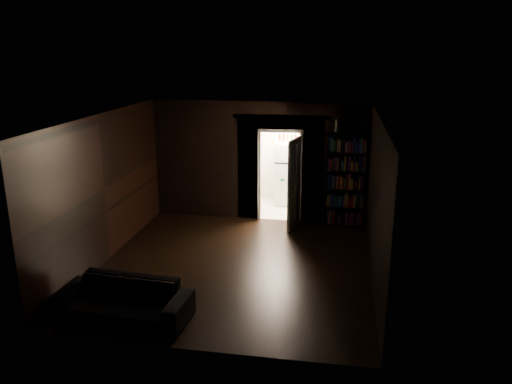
% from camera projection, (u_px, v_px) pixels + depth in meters
% --- Properties ---
extents(ground, '(5.50, 5.50, 0.00)m').
position_uv_depth(ground, '(235.00, 266.00, 9.39)').
color(ground, black).
rests_on(ground, ground).
extents(room_walls, '(5.02, 5.61, 2.84)m').
position_uv_depth(room_walls, '(245.00, 166.00, 9.94)').
color(room_walls, black).
rests_on(room_walls, ground).
extents(kitchen_alcove, '(2.20, 1.80, 2.60)m').
position_uv_depth(kitchen_alcove, '(285.00, 160.00, 12.64)').
color(kitchen_alcove, beige).
rests_on(kitchen_alcove, ground).
extents(sofa, '(2.09, 1.03, 0.78)m').
position_uv_depth(sofa, '(123.00, 294.00, 7.50)').
color(sofa, black).
rests_on(sofa, ground).
extents(bookshelf, '(0.94, 0.45, 2.20)m').
position_uv_depth(bookshelf, '(345.00, 180.00, 11.18)').
color(bookshelf, black).
rests_on(bookshelf, ground).
extents(refrigerator, '(0.80, 0.75, 1.65)m').
position_uv_depth(refrigerator, '(290.00, 173.00, 12.95)').
color(refrigerator, white).
rests_on(refrigerator, ground).
extents(door, '(0.23, 0.84, 2.05)m').
position_uv_depth(door, '(294.00, 184.00, 11.15)').
color(door, white).
rests_on(door, ground).
extents(figurine, '(0.11, 0.11, 0.28)m').
position_uv_depth(figurine, '(336.00, 125.00, 10.80)').
color(figurine, silver).
rests_on(figurine, bookshelf).
extents(bottles, '(0.67, 0.33, 0.28)m').
position_uv_depth(bottles, '(290.00, 136.00, 12.61)').
color(bottles, black).
rests_on(bottles, refrigerator).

